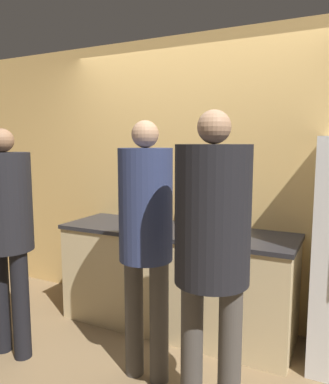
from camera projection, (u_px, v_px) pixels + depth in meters
name	position (u px, v px, depth m)	size (l,w,h in m)	color
ground_plane	(156.00, 346.00, 3.03)	(14.00, 14.00, 0.00)	#8C704C
wall_back	(191.00, 179.00, 3.50)	(5.20, 0.06, 2.60)	#E0B266
counter	(176.00, 278.00, 3.32)	(2.05, 0.70, 0.89)	beige
person_left	(6.00, 220.00, 2.79)	(0.39, 0.39, 1.74)	black
person_center	(146.00, 228.00, 2.49)	(0.36, 0.36, 1.78)	#4C4742
person_right	(212.00, 238.00, 2.04)	(0.41, 0.41, 1.81)	#4C4742
fruit_bowl	(149.00, 220.00, 3.35)	(0.37, 0.37, 0.14)	#4C3323
utensil_crock	(185.00, 217.00, 3.43)	(0.12, 0.12, 0.26)	silver
bottle_dark	(144.00, 209.00, 3.65)	(0.08, 0.08, 0.25)	#333338
bottle_red	(234.00, 231.00, 2.92)	(0.06, 0.06, 0.14)	red
cup_white	(213.00, 226.00, 3.14)	(0.07, 0.07, 0.10)	white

